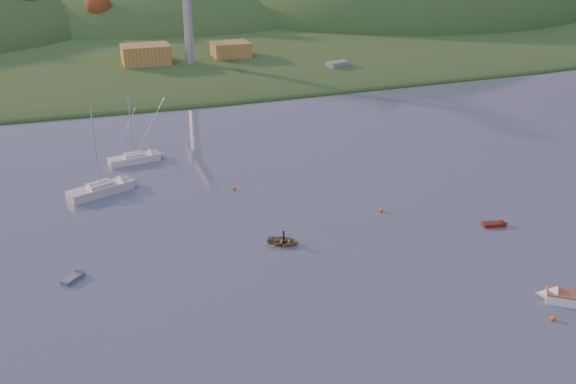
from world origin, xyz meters
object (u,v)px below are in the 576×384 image
object	(u,v)px
grey_dinghy	(77,276)
sailboat_near	(134,158)
sailboat_far	(101,189)
canoe	(284,241)
red_tender	(499,224)
fishing_boat	(573,295)

from	to	relation	value
grey_dinghy	sailboat_near	bearing A→B (deg)	28.42
sailboat_near	sailboat_far	size ratio (longest dim) A/B	0.87
sailboat_near	canoe	world-z (taller)	sailboat_near
canoe	red_tender	size ratio (longest dim) A/B	1.12
sailboat_near	sailboat_far	distance (m)	12.49
fishing_boat	grey_dinghy	world-z (taller)	fishing_boat
sailboat_near	fishing_boat	bearing A→B (deg)	-66.06
red_tender	canoe	bearing A→B (deg)	-177.23
canoe	grey_dinghy	distance (m)	23.06
sailboat_near	sailboat_far	xyz separation A→B (m)	(-5.84, -11.03, 0.08)
canoe	sailboat_near	bearing A→B (deg)	52.64
fishing_boat	grey_dinghy	bearing A→B (deg)	12.59
canoe	grey_dinghy	bearing A→B (deg)	120.77
fishing_boat	canoe	world-z (taller)	fishing_boat
canoe	sailboat_far	bearing A→B (deg)	71.64
fishing_boat	red_tender	size ratio (longest dim) A/B	1.94
sailboat_near	sailboat_far	world-z (taller)	sailboat_far
fishing_boat	red_tender	distance (m)	17.32
fishing_boat	canoe	bearing A→B (deg)	-5.37
fishing_boat	canoe	size ratio (longest dim) A/B	1.74
sailboat_far	fishing_boat	bearing A→B (deg)	-67.91
fishing_boat	sailboat_far	distance (m)	59.99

